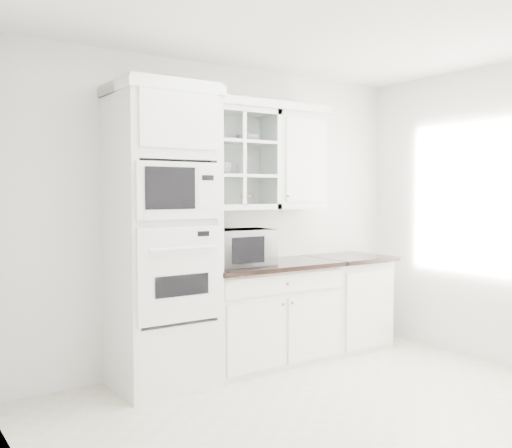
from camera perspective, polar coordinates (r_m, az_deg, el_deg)
ground at (r=4.12m, az=9.97°, el=-18.97°), size 4.00×3.50×0.01m
room_shell at (r=4.14m, az=6.02°, el=6.29°), size 4.00×3.50×2.70m
oven_column at (r=4.58m, az=-9.36°, el=-1.30°), size 0.76×0.68×2.40m
base_cabinet_run at (r=5.22m, az=1.00°, el=-8.87°), size 1.32×0.67×0.92m
extra_base_cabinet at (r=5.85m, az=9.10°, el=-7.60°), size 0.72×0.67×0.92m
upper_cabinet_glass at (r=5.09m, az=-2.19°, el=6.52°), size 0.80×0.33×0.90m
upper_cabinet_solid at (r=5.48m, az=3.83°, el=6.28°), size 0.55×0.33×0.90m
crown_molding at (r=5.07m, az=-3.08°, el=12.05°), size 2.14×0.38×0.07m
countertop_microwave at (r=4.95m, az=-1.66°, el=-2.33°), size 0.58×0.50×0.32m
bowl_a at (r=5.02m, az=-3.98°, el=8.66°), size 0.22×0.22×0.05m
bowl_b at (r=5.20m, az=-0.84°, el=8.57°), size 0.22×0.22×0.06m
cup_a at (r=5.02m, az=-3.28°, el=5.57°), size 0.13×0.13×0.11m
cup_b at (r=5.14m, az=-1.45°, el=5.45°), size 0.10×0.10×0.09m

